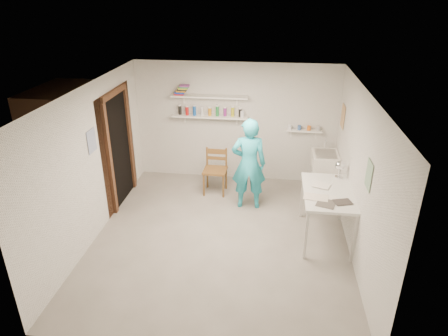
# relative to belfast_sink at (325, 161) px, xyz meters

# --- Properties ---
(floor) EXTENTS (4.00, 4.50, 0.02)m
(floor) POSITION_rel_belfast_sink_xyz_m (-1.75, -1.70, -0.71)
(floor) COLOR slate
(floor) RESTS_ON ground
(ceiling) EXTENTS (4.00, 4.50, 0.02)m
(ceiling) POSITION_rel_belfast_sink_xyz_m (-1.75, -1.70, 1.71)
(ceiling) COLOR silver
(ceiling) RESTS_ON wall_back
(wall_back) EXTENTS (4.00, 0.02, 2.40)m
(wall_back) POSITION_rel_belfast_sink_xyz_m (-1.75, 0.56, 0.50)
(wall_back) COLOR silver
(wall_back) RESTS_ON ground
(wall_front) EXTENTS (4.00, 0.02, 2.40)m
(wall_front) POSITION_rel_belfast_sink_xyz_m (-1.75, -3.96, 0.50)
(wall_front) COLOR silver
(wall_front) RESTS_ON ground
(wall_left) EXTENTS (0.02, 4.50, 2.40)m
(wall_left) POSITION_rel_belfast_sink_xyz_m (-3.76, -1.70, 0.50)
(wall_left) COLOR silver
(wall_left) RESTS_ON ground
(wall_right) EXTENTS (0.02, 4.50, 2.40)m
(wall_right) POSITION_rel_belfast_sink_xyz_m (0.26, -1.70, 0.50)
(wall_right) COLOR silver
(wall_right) RESTS_ON ground
(doorway_recess) EXTENTS (0.02, 0.90, 2.00)m
(doorway_recess) POSITION_rel_belfast_sink_xyz_m (-3.74, -0.65, 0.30)
(doorway_recess) COLOR black
(doorway_recess) RESTS_ON wall_left
(corridor_box) EXTENTS (1.40, 1.50, 2.10)m
(corridor_box) POSITION_rel_belfast_sink_xyz_m (-4.45, -0.65, 0.35)
(corridor_box) COLOR brown
(corridor_box) RESTS_ON ground
(door_lintel) EXTENTS (0.06, 1.05, 0.10)m
(door_lintel) POSITION_rel_belfast_sink_xyz_m (-3.72, -0.65, 1.35)
(door_lintel) COLOR brown
(door_lintel) RESTS_ON wall_left
(door_jamb_near) EXTENTS (0.06, 0.10, 2.00)m
(door_jamb_near) POSITION_rel_belfast_sink_xyz_m (-3.72, -1.15, 0.30)
(door_jamb_near) COLOR brown
(door_jamb_near) RESTS_ON ground
(door_jamb_far) EXTENTS (0.06, 0.10, 2.00)m
(door_jamb_far) POSITION_rel_belfast_sink_xyz_m (-3.72, -0.15, 0.30)
(door_jamb_far) COLOR brown
(door_jamb_far) RESTS_ON ground
(shelf_lower) EXTENTS (1.50, 0.22, 0.03)m
(shelf_lower) POSITION_rel_belfast_sink_xyz_m (-2.25, 0.43, 0.65)
(shelf_lower) COLOR white
(shelf_lower) RESTS_ON wall_back
(shelf_upper) EXTENTS (1.50, 0.22, 0.03)m
(shelf_upper) POSITION_rel_belfast_sink_xyz_m (-2.25, 0.43, 1.05)
(shelf_upper) COLOR white
(shelf_upper) RESTS_ON wall_back
(ledge_shelf) EXTENTS (0.70, 0.14, 0.03)m
(ledge_shelf) POSITION_rel_belfast_sink_xyz_m (-0.40, 0.47, 0.42)
(ledge_shelf) COLOR white
(ledge_shelf) RESTS_ON wall_back
(poster_left) EXTENTS (0.01, 0.28, 0.36)m
(poster_left) POSITION_rel_belfast_sink_xyz_m (-3.74, -1.65, 0.85)
(poster_left) COLOR #334C7F
(poster_left) RESTS_ON wall_left
(poster_right_a) EXTENTS (0.01, 0.34, 0.42)m
(poster_right_a) POSITION_rel_belfast_sink_xyz_m (0.24, 0.10, 0.85)
(poster_right_a) COLOR #995933
(poster_right_a) RESTS_ON wall_right
(poster_right_b) EXTENTS (0.01, 0.30, 0.38)m
(poster_right_b) POSITION_rel_belfast_sink_xyz_m (0.24, -2.25, 0.80)
(poster_right_b) COLOR #3F724C
(poster_right_b) RESTS_ON wall_right
(belfast_sink) EXTENTS (0.48, 0.60, 0.30)m
(belfast_sink) POSITION_rel_belfast_sink_xyz_m (0.00, 0.00, 0.00)
(belfast_sink) COLOR white
(belfast_sink) RESTS_ON wall_right
(man) EXTENTS (0.64, 0.45, 1.68)m
(man) POSITION_rel_belfast_sink_xyz_m (-1.39, -0.64, 0.14)
(man) COLOR #27AFC5
(man) RESTS_ON ground
(wall_clock) EXTENTS (0.30, 0.06, 0.30)m
(wall_clock) POSITION_rel_belfast_sink_xyz_m (-1.38, -0.42, 0.42)
(wall_clock) COLOR beige
(wall_clock) RESTS_ON man
(wooden_chair) EXTENTS (0.45, 0.43, 0.94)m
(wooden_chair) POSITION_rel_belfast_sink_xyz_m (-2.06, -0.18, -0.23)
(wooden_chair) COLOR brown
(wooden_chair) RESTS_ON ground
(work_table) EXTENTS (0.76, 1.26, 0.84)m
(work_table) POSITION_rel_belfast_sink_xyz_m (-0.11, -1.49, -0.28)
(work_table) COLOR silver
(work_table) RESTS_ON ground
(desk_lamp) EXTENTS (0.16, 0.16, 0.16)m
(desk_lamp) POSITION_rel_belfast_sink_xyz_m (0.10, -0.99, 0.36)
(desk_lamp) COLOR silver
(desk_lamp) RESTS_ON work_table
(spray_cans) EXTENTS (1.31, 0.06, 0.17)m
(spray_cans) POSITION_rel_belfast_sink_xyz_m (-2.25, 0.43, 0.75)
(spray_cans) COLOR black
(spray_cans) RESTS_ON shelf_lower
(book_stack) EXTENTS (0.30, 0.14, 0.20)m
(book_stack) POSITION_rel_belfast_sink_xyz_m (-2.79, 0.43, 1.16)
(book_stack) COLOR red
(book_stack) RESTS_ON shelf_upper
(ledge_pots) EXTENTS (0.48, 0.07, 0.09)m
(ledge_pots) POSITION_rel_belfast_sink_xyz_m (-0.40, 0.47, 0.48)
(ledge_pots) COLOR silver
(ledge_pots) RESTS_ON ledge_shelf
(papers) EXTENTS (0.30, 0.22, 0.02)m
(papers) POSITION_rel_belfast_sink_xyz_m (-0.11, -1.49, 0.15)
(papers) COLOR silver
(papers) RESTS_ON work_table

